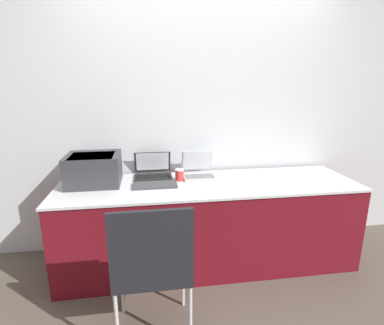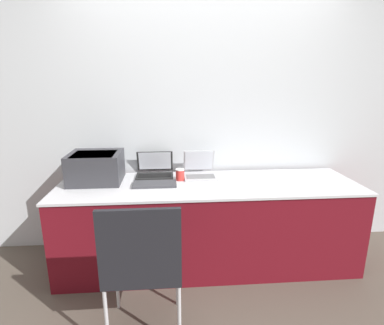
{
  "view_description": "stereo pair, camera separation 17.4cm",
  "coord_description": "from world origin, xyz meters",
  "px_view_note": "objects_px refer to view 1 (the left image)",
  "views": [
    {
      "loc": [
        -0.51,
        -2.05,
        1.61
      ],
      "look_at": [
        -0.14,
        0.4,
        0.94
      ],
      "focal_mm": 28.0,
      "sensor_mm": 36.0,
      "label": 1
    },
    {
      "loc": [
        -0.34,
        -2.07,
        1.61
      ],
      "look_at": [
        -0.14,
        0.4,
        0.94
      ],
      "focal_mm": 28.0,
      "sensor_mm": 36.0,
      "label": 2
    }
  ],
  "objects_px": {
    "laptop_right": "(198,171)",
    "chair": "(152,263)",
    "laptop_left": "(153,171)",
    "external_keyboard": "(155,185)",
    "printer": "(94,168)",
    "coffee_cup": "(179,175)"
  },
  "relations": [
    {
      "from": "laptop_right",
      "to": "chair",
      "type": "height_order",
      "value": "laptop_right"
    },
    {
      "from": "printer",
      "to": "external_keyboard",
      "type": "distance_m",
      "value": 0.55
    },
    {
      "from": "laptop_left",
      "to": "external_keyboard",
      "type": "distance_m",
      "value": 0.28
    },
    {
      "from": "laptop_left",
      "to": "coffee_cup",
      "type": "xyz_separation_m",
      "value": [
        0.23,
        -0.16,
        0.0
      ]
    },
    {
      "from": "external_keyboard",
      "to": "chair",
      "type": "xyz_separation_m",
      "value": [
        -0.05,
        -0.79,
        -0.22
      ]
    },
    {
      "from": "laptop_right",
      "to": "coffee_cup",
      "type": "bearing_deg",
      "value": -151.48
    },
    {
      "from": "printer",
      "to": "laptop_left",
      "type": "bearing_deg",
      "value": 15.25
    },
    {
      "from": "laptop_left",
      "to": "laptop_right",
      "type": "relative_size",
      "value": 1.06
    },
    {
      "from": "chair",
      "to": "external_keyboard",
      "type": "bearing_deg",
      "value": 86.54
    },
    {
      "from": "printer",
      "to": "laptop_left",
      "type": "distance_m",
      "value": 0.53
    },
    {
      "from": "printer",
      "to": "coffee_cup",
      "type": "distance_m",
      "value": 0.74
    },
    {
      "from": "laptop_right",
      "to": "chair",
      "type": "relative_size",
      "value": 0.34
    },
    {
      "from": "laptop_left",
      "to": "chair",
      "type": "bearing_deg",
      "value": -92.08
    },
    {
      "from": "laptop_right",
      "to": "printer",
      "type": "bearing_deg",
      "value": -174.88
    },
    {
      "from": "external_keyboard",
      "to": "chair",
      "type": "distance_m",
      "value": 0.82
    },
    {
      "from": "printer",
      "to": "laptop_right",
      "type": "xyz_separation_m",
      "value": [
        0.92,
        0.08,
        -0.09
      ]
    },
    {
      "from": "printer",
      "to": "chair",
      "type": "relative_size",
      "value": 0.47
    },
    {
      "from": "printer",
      "to": "laptop_left",
      "type": "xyz_separation_m",
      "value": [
        0.5,
        0.14,
        -0.09
      ]
    },
    {
      "from": "laptop_right",
      "to": "chair",
      "type": "bearing_deg",
      "value": -114.12
    },
    {
      "from": "chair",
      "to": "laptop_right",
      "type": "bearing_deg",
      "value": 65.88
    },
    {
      "from": "laptop_left",
      "to": "external_keyboard",
      "type": "relative_size",
      "value": 0.92
    },
    {
      "from": "printer",
      "to": "laptop_left",
      "type": "relative_size",
      "value": 1.3
    }
  ]
}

